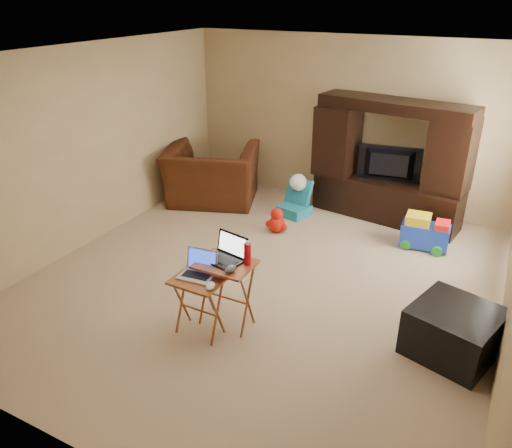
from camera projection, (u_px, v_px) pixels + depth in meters
The scene contains 19 objects.
floor at pixel (264, 280), 5.81m from camera, with size 5.50×5.50×0.00m, color tan.
ceiling at pixel (266, 55), 4.74m from camera, with size 5.50×5.50×0.00m, color silver.
wall_back at pixel (347, 123), 7.48m from camera, with size 5.00×5.00×0.00m, color tan.
wall_front at pixel (64, 314), 3.07m from camera, with size 5.00×5.00×0.00m, color tan.
wall_left at pixel (89, 147), 6.32m from camera, with size 5.50×5.50×0.00m, color tan.
entertainment_center at pixel (390, 162), 7.01m from camera, with size 2.11×0.53×1.73m, color black.
television at pixel (389, 165), 6.98m from camera, with size 0.88×0.12×0.51m, color black.
recliner at pixel (212, 175), 7.76m from camera, with size 1.36×1.19×0.88m, color #45230E.
child_rocker at pixel (294, 198), 7.35m from camera, with size 0.40×0.46×0.54m, color teal, non-canonical shape.
plush_toy at pixel (277, 220), 6.87m from camera, with size 0.33×0.27×0.36m, color red, non-canonical shape.
push_toy at pixel (425, 232), 6.44m from camera, with size 0.61×0.43×0.45m, color blue, non-canonical shape.
ottoman at pixel (453, 331), 4.56m from camera, with size 0.72×0.72×0.46m, color black.
tray_table_left at pixel (199, 307), 4.78m from camera, with size 0.47×0.38×0.61m, color #AB5329.
tray_table_right at pixel (226, 294), 4.90m from camera, with size 0.54×0.43×0.70m, color #A44E27.
laptop_left at pixel (196, 266), 4.64m from camera, with size 0.32×0.27×0.24m, color #B0B0B5.
laptop_right at pixel (222, 250), 4.74m from camera, with size 0.37×0.30×0.24m, color black.
mouse_left at pixel (210, 286), 4.51m from camera, with size 0.08×0.12×0.05m, color white.
mouse_right at pixel (231, 269), 4.59m from camera, with size 0.09×0.14×0.06m, color #3F3F44.
water_bottle at pixel (247, 254), 4.69m from camera, with size 0.07×0.07×0.22m, color red.
Camera 1 is at (2.23, -4.45, 3.07)m, focal length 35.00 mm.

